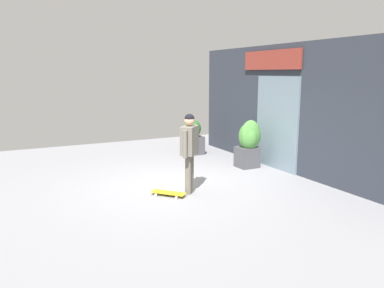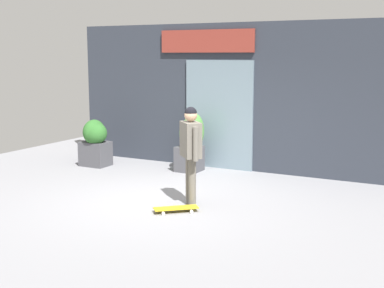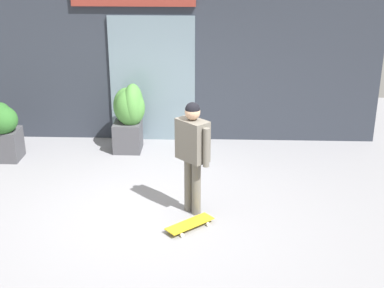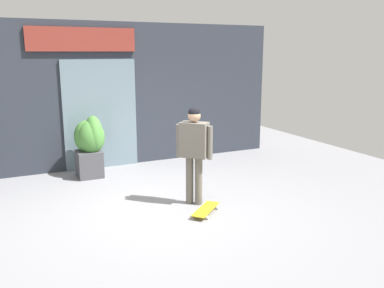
{
  "view_description": "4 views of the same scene",
  "coord_description": "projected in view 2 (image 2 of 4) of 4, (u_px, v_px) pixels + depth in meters",
  "views": [
    {
      "loc": [
        7.38,
        -3.4,
        2.49
      ],
      "look_at": [
        0.54,
        0.05,
        1.04
      ],
      "focal_mm": 35.37,
      "sensor_mm": 36.0,
      "label": 1
    },
    {
      "loc": [
        4.69,
        -7.76,
        2.52
      ],
      "look_at": [
        0.54,
        0.05,
        1.04
      ],
      "focal_mm": 50.06,
      "sensor_mm": 36.0,
      "label": 2
    },
    {
      "loc": [
        0.82,
        -7.09,
        3.85
      ],
      "look_at": [
        0.54,
        0.05,
        1.04
      ],
      "focal_mm": 51.05,
      "sensor_mm": 36.0,
      "label": 3
    },
    {
      "loc": [
        -2.36,
        -6.05,
        2.56
      ],
      "look_at": [
        0.54,
        0.05,
        1.04
      ],
      "focal_mm": 38.46,
      "sensor_mm": 36.0,
      "label": 4
    }
  ],
  "objects": [
    {
      "name": "planter_box_left",
      "position": [
        192.0,
        138.0,
        11.6
      ],
      "size": [
        0.6,
        0.66,
        1.28
      ],
      "color": "#47474C",
      "rests_on": "ground_plane"
    },
    {
      "name": "building_facade",
      "position": [
        234.0,
        97.0,
        11.77
      ],
      "size": [
        7.93,
        0.31,
        3.2
      ],
      "color": "#2D333D",
      "rests_on": "ground_plane"
    },
    {
      "name": "skateboard",
      "position": [
        176.0,
        208.0,
        8.66
      ],
      "size": [
        0.69,
        0.64,
        0.08
      ],
      "rotation": [
        0.0,
        0.0,
        -2.42
      ],
      "color": "gold",
      "rests_on": "ground_plane"
    },
    {
      "name": "ground_plane",
      "position": [
        163.0,
        201.0,
        9.34
      ],
      "size": [
        12.0,
        12.0,
        0.0
      ],
      "primitive_type": "plane",
      "color": "gray"
    },
    {
      "name": "planter_box_right",
      "position": [
        95.0,
        140.0,
        12.14
      ],
      "size": [
        0.66,
        0.61,
        1.07
      ],
      "color": "#47474C",
      "rests_on": "ground_plane"
    },
    {
      "name": "skateboarder",
      "position": [
        191.0,
        145.0,
        8.91
      ],
      "size": [
        0.51,
        0.51,
        1.67
      ],
      "rotation": [
        0.0,
        0.0,
        -2.36
      ],
      "color": "#666056",
      "rests_on": "ground_plane"
    }
  ]
}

